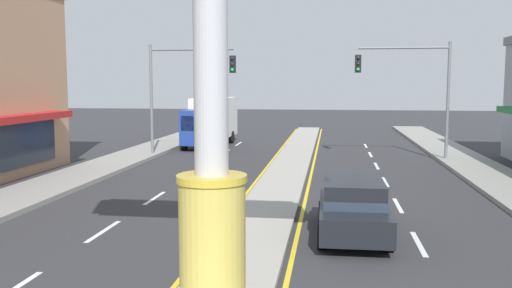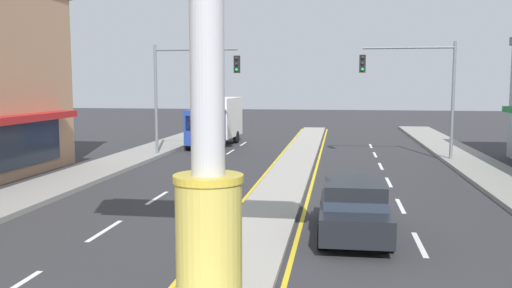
% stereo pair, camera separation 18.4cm
% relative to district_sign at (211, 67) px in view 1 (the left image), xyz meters
% --- Properties ---
extents(median_strip, '(1.86, 52.00, 0.14)m').
position_rel_district_sign_xyz_m(median_strip, '(0.00, 13.93, -4.27)').
color(median_strip, '#A39E93').
rests_on(median_strip, ground).
extents(sidewalk_left, '(2.64, 60.00, 0.18)m').
position_rel_district_sign_xyz_m(sidewalk_left, '(-8.85, 11.93, -4.25)').
color(sidewalk_left, gray).
rests_on(sidewalk_left, ground).
extents(lane_markings, '(8.60, 52.00, 0.01)m').
position_rel_district_sign_xyz_m(lane_markings, '(-0.00, 12.58, -4.33)').
color(lane_markings, silver).
rests_on(lane_markings, ground).
extents(district_sign, '(6.95, 1.19, 7.83)m').
position_rel_district_sign_xyz_m(district_sign, '(0.00, 0.00, 0.00)').
color(district_sign, gold).
rests_on(district_sign, median_strip).
extents(traffic_light_left_side, '(4.86, 0.46, 6.20)m').
position_rel_district_sign_xyz_m(traffic_light_left_side, '(-6.17, 20.19, -0.09)').
color(traffic_light_left_side, slate).
rests_on(traffic_light_left_side, ground).
extents(traffic_light_right_side, '(4.86, 0.46, 6.20)m').
position_rel_district_sign_xyz_m(traffic_light_right_side, '(6.17, 20.33, -0.09)').
color(traffic_light_right_side, slate).
rests_on(traffic_light_right_side, ground).
extents(sedan_near_right_lane, '(1.88, 4.32, 1.53)m').
position_rel_district_sign_xyz_m(sedan_near_right_lane, '(2.58, 5.63, -3.55)').
color(sedan_near_right_lane, black).
rests_on(sedan_near_right_lane, ground).
extents(box_truck_far_right_lane, '(2.38, 6.95, 3.12)m').
position_rel_district_sign_xyz_m(box_truck_far_right_lane, '(-5.84, 25.91, -2.64)').
color(box_truck_far_right_lane, navy).
rests_on(box_truck_far_right_lane, ground).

